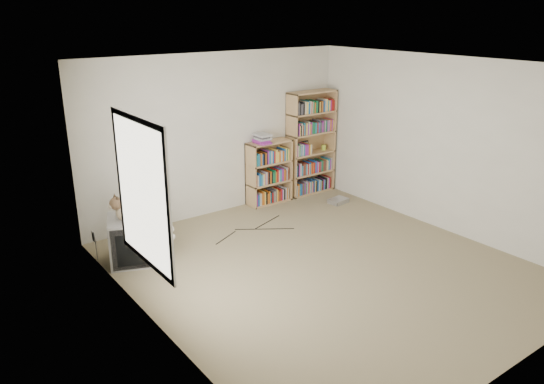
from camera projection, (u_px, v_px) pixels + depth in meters
floor at (324, 267)px, 6.70m from camera, size 4.50×5.00×0.01m
wall_back at (218, 135)px, 8.19m from camera, size 4.50×0.02×2.50m
wall_front at (531, 244)px, 4.39m from camera, size 4.50×0.02×2.50m
wall_left at (151, 214)px, 5.02m from camera, size 0.02×5.00×2.50m
wall_right at (445, 145)px, 7.55m from camera, size 0.02×5.00×2.50m
ceiling at (331, 65)px, 5.88m from camera, size 4.50×5.00×0.02m
window at (142, 193)px, 5.13m from camera, size 0.02×1.22×1.52m
crt_tv at (137, 239)px, 6.81m from camera, size 0.85×0.82×0.59m
cat at (140, 211)px, 6.66m from camera, size 0.71×0.55×0.58m
bookcase_tall at (310, 145)px, 9.20m from camera, size 0.89×0.30×1.79m
bookcase_short at (268, 174)px, 8.81m from camera, size 0.77×0.30×1.05m
book_stack at (262, 139)px, 8.46m from camera, size 0.22×0.29×0.15m
green_mug at (323, 147)px, 9.37m from camera, size 0.08×0.08×0.09m
framed_print at (305, 146)px, 9.24m from camera, size 0.14×0.05×0.19m
dvd_player at (338, 201)px, 8.92m from camera, size 0.34×0.26×0.07m
wall_outlet at (93, 236)px, 6.81m from camera, size 0.01×0.08×0.13m
floor_cables at (245, 232)px, 7.76m from camera, size 1.20×0.70×0.01m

